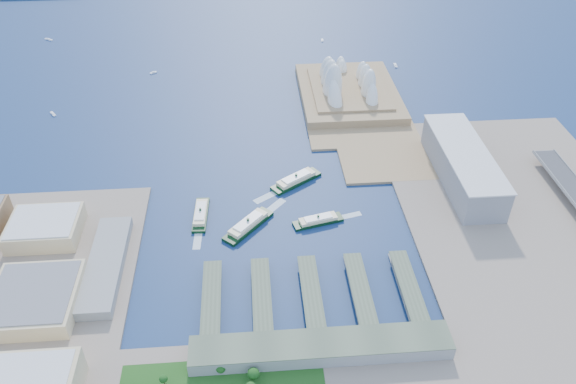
{
  "coord_description": "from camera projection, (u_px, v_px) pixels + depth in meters",
  "views": [
    {
      "loc": [
        -31.05,
        -399.84,
        362.66
      ],
      "look_at": [
        4.32,
        50.66,
        18.0
      ],
      "focal_mm": 35.0,
      "sensor_mm": 36.0,
      "label": 1
    }
  ],
  "objects": [
    {
      "name": "peninsula",
      "position": [
        353.0,
        104.0,
        750.69
      ],
      "size": [
        135.0,
        220.0,
        3.0
      ],
      "primitive_type": "cube",
      "color": "#997B54",
      "rests_on": "ground"
    },
    {
      "name": "boat_c",
      "position": [
        395.0,
        65.0,
        846.9
      ],
      "size": [
        4.52,
        13.83,
        3.08
      ],
      "primitive_type": null,
      "rotation": [
        0.0,
        0.0,
        3.1
      ],
      "color": "white",
      "rests_on": "ground"
    },
    {
      "name": "ferry_d",
      "position": [
        318.0,
        219.0,
        555.13
      ],
      "size": [
        52.03,
        24.66,
        9.53
      ],
      "primitive_type": null,
      "rotation": [
        0.0,
        0.0,
        1.82
      ],
      "color": "black",
      "rests_on": "ground"
    },
    {
      "name": "east_land",
      "position": [
        553.0,
        261.0,
        513.2
      ],
      "size": [
        240.0,
        500.0,
        3.0
      ],
      "primitive_type": "cube",
      "color": "gray",
      "rests_on": "ground"
    },
    {
      "name": "terminal_building",
      "position": [
        321.0,
        348.0,
        427.27
      ],
      "size": [
        200.0,
        28.0,
        12.0
      ],
      "primitive_type": "cube",
      "color": "gray",
      "rests_on": "south_land"
    },
    {
      "name": "opera_house",
      "position": [
        350.0,
        76.0,
        747.89
      ],
      "size": [
        134.0,
        180.0,
        58.0
      ],
      "primitive_type": null,
      "color": "white",
      "rests_on": "peninsula"
    },
    {
      "name": "ferry_wharves",
      "position": [
        311.0,
        293.0,
        477.41
      ],
      "size": [
        184.0,
        90.0,
        9.3
      ],
      "primitive_type": null,
      "color": "#4E5B44",
      "rests_on": "ground"
    },
    {
      "name": "boat_d",
      "position": [
        49.0,
        39.0,
        927.64
      ],
      "size": [
        14.96,
        11.09,
        2.62
      ],
      "primitive_type": null,
      "rotation": [
        0.0,
        0.0,
        1.01
      ],
      "color": "white",
      "rests_on": "ground"
    },
    {
      "name": "boat_e",
      "position": [
        322.0,
        40.0,
        924.74
      ],
      "size": [
        4.14,
        10.68,
        2.56
      ],
      "primitive_type": null,
      "rotation": [
        0.0,
        0.0,
        -0.08
      ],
      "color": "white",
      "rests_on": "ground"
    },
    {
      "name": "ground",
      "position": [
        288.0,
        239.0,
        538.81
      ],
      "size": [
        3000.0,
        3000.0,
        0.0
      ],
      "primitive_type": "plane",
      "color": "#10214E",
      "rests_on": "ground"
    },
    {
      "name": "ferry_c",
      "position": [
        248.0,
        223.0,
        548.72
      ],
      "size": [
        52.05,
        55.51,
        11.48
      ],
      "primitive_type": null,
      "rotation": [
        0.0,
        0.0,
        2.41
      ],
      "color": "black",
      "rests_on": "ground"
    },
    {
      "name": "ferry_a",
      "position": [
        201.0,
        212.0,
        562.92
      ],
      "size": [
        15.97,
        53.64,
        10.03
      ],
      "primitive_type": null,
      "rotation": [
        0.0,
        0.0,
        -0.05
      ],
      "color": "black",
      "rests_on": "ground"
    },
    {
      "name": "boat_b",
      "position": [
        153.0,
        72.0,
        827.2
      ],
      "size": [
        10.33,
        8.56,
        2.72
      ],
      "primitive_type": null,
      "rotation": [
        0.0,
        0.0,
        2.16
      ],
      "color": "white",
      "rests_on": "ground"
    },
    {
      "name": "boat_a",
      "position": [
        53.0,
        114.0,
        729.48
      ],
      "size": [
        10.19,
        13.02,
        2.58
      ],
      "primitive_type": null,
      "rotation": [
        0.0,
        0.0,
        0.58
      ],
      "color": "white",
      "rests_on": "ground"
    },
    {
      "name": "toaster_building",
      "position": [
        463.0,
        165.0,
        601.93
      ],
      "size": [
        45.0,
        155.0,
        35.0
      ],
      "primitive_type": "cube",
      "color": "gray",
      "rests_on": "east_land"
    },
    {
      "name": "ferry_b",
      "position": [
        296.0,
        178.0,
        608.28
      ],
      "size": [
        58.36,
        46.83,
        11.4
      ],
      "primitive_type": null,
      "rotation": [
        0.0,
        0.0,
        -0.97
      ],
      "color": "black",
      "rests_on": "ground"
    }
  ]
}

